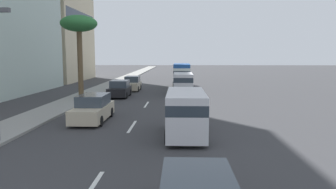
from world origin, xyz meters
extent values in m
plane|color=#38383A|center=(31.50, 0.00, 0.00)|extent=(198.00, 198.00, 0.00)
cube|color=gray|center=(31.50, 6.89, 0.07)|extent=(162.00, 2.83, 0.15)
cube|color=silver|center=(14.48, 0.00, 0.01)|extent=(3.20, 0.16, 0.01)
cube|color=silver|center=(22.98, 0.00, 0.01)|extent=(3.20, 0.16, 0.01)
cube|color=beige|center=(15.98, 2.75, 0.59)|extent=(4.77, 1.83, 0.84)
cube|color=#38424C|center=(16.22, 2.75, 1.35)|extent=(2.63, 1.69, 0.68)
cylinder|color=black|center=(14.50, 1.91, 0.32)|extent=(0.64, 0.22, 0.64)
cylinder|color=black|center=(14.50, 3.59, 0.32)|extent=(0.64, 0.22, 0.64)
cylinder|color=black|center=(17.46, 1.91, 0.32)|extent=(0.64, 0.22, 0.64)
cylinder|color=black|center=(17.46, 3.59, 0.32)|extent=(0.64, 0.22, 0.64)
cube|color=beige|center=(33.78, 2.78, 0.60)|extent=(4.13, 1.74, 0.85)
cube|color=#38424C|center=(33.99, 2.78, 1.37)|extent=(2.27, 1.60, 0.69)
cylinder|color=black|center=(32.50, 1.98, 0.32)|extent=(0.64, 0.22, 0.64)
cylinder|color=black|center=(32.50, 3.58, 0.32)|extent=(0.64, 0.22, 0.64)
cylinder|color=black|center=(35.07, 1.98, 0.32)|extent=(0.64, 0.22, 0.64)
cylinder|color=black|center=(35.07, 3.58, 0.32)|extent=(0.64, 0.22, 0.64)
cube|color=silver|center=(12.32, -3.14, 1.27)|extent=(5.07, 1.93, 2.15)
cube|color=#2D3842|center=(12.32, -3.14, 1.74)|extent=(5.08, 1.94, 0.52)
cylinder|color=black|center=(13.85, -2.22, 0.36)|extent=(0.72, 0.24, 0.72)
cylinder|color=black|center=(13.85, -4.06, 0.36)|extent=(0.72, 0.24, 0.72)
cylinder|color=black|center=(10.80, -2.22, 0.36)|extent=(0.72, 0.24, 0.72)
cylinder|color=black|center=(10.80, -4.06, 0.36)|extent=(0.72, 0.24, 0.72)
cube|color=black|center=(27.88, 3.23, 0.59)|extent=(4.10, 1.86, 0.82)
cube|color=#38424C|center=(28.09, 3.23, 1.34)|extent=(2.25, 1.71, 0.67)
cylinder|color=black|center=(26.61, 2.37, 0.32)|extent=(0.64, 0.22, 0.64)
cylinder|color=black|center=(26.61, 4.08, 0.32)|extent=(0.64, 0.22, 0.64)
cylinder|color=black|center=(29.15, 2.37, 0.32)|extent=(0.64, 0.22, 0.64)
cylinder|color=black|center=(29.15, 4.08, 0.32)|extent=(0.64, 0.22, 0.64)
cube|color=#38424C|center=(2.88, -3.21, 1.26)|extent=(2.26, 1.63, 0.63)
cube|color=silver|center=(30.37, -3.23, 1.24)|extent=(4.87, 2.00, 2.08)
cube|color=#2D3842|center=(30.37, -3.23, 1.69)|extent=(4.88, 2.01, 0.50)
cylinder|color=black|center=(31.83, -2.28, 0.36)|extent=(0.72, 0.24, 0.72)
cylinder|color=black|center=(31.83, -4.18, 0.36)|extent=(0.72, 0.24, 0.72)
cylinder|color=black|center=(28.91, -2.28, 0.36)|extent=(0.72, 0.24, 0.72)
cylinder|color=black|center=(28.91, -4.18, 0.36)|extent=(0.72, 0.24, 0.72)
cube|color=silver|center=(38.56, -3.13, 1.41)|extent=(6.28, 2.11, 2.36)
cube|color=#1E4C93|center=(38.56, -3.13, 2.82)|extent=(6.28, 2.11, 0.45)
cube|color=#28333D|center=(38.56, -3.13, 1.86)|extent=(6.29, 2.11, 0.79)
cylinder|color=black|center=(40.38, -2.13, 0.42)|extent=(0.84, 0.26, 0.84)
cylinder|color=black|center=(40.38, -4.14, 0.42)|extent=(0.84, 0.26, 0.84)
cylinder|color=black|center=(36.74, -2.13, 0.42)|extent=(0.84, 0.26, 0.84)
cylinder|color=black|center=(36.74, -4.14, 0.42)|extent=(0.84, 0.26, 0.84)
cylinder|color=brown|center=(26.66, 6.78, 3.42)|extent=(0.50, 0.50, 6.55)
ellipsoid|color=#2D7238|center=(26.66, 6.78, 7.22)|extent=(3.48, 3.48, 1.56)
cube|color=#4C4C51|center=(10.61, 5.42, 6.27)|extent=(0.24, 0.90, 0.20)
cube|color=#2D3847|center=(48.63, 13.19, 10.13)|extent=(14.46, 0.08, 2.11)
camera|label=1|loc=(-4.10, -2.77, 4.23)|focal=34.24mm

